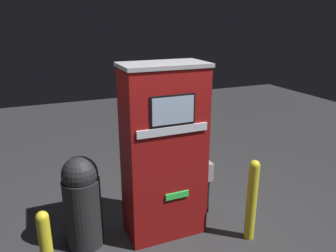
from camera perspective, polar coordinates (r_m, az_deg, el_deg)
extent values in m
plane|color=#2D2D30|center=(3.83, 0.72, -19.39)|extent=(14.00, 14.00, 0.00)
cube|color=maroon|center=(3.73, -0.72, -11.05)|extent=(0.85, 0.47, 1.03)
cube|color=maroon|center=(3.38, -0.78, 3.06)|extent=(0.85, 0.47, 0.86)
cube|color=#99999E|center=(3.29, -0.81, 10.63)|extent=(0.88, 0.50, 0.04)
cube|color=black|center=(3.15, 0.88, 2.75)|extent=(0.47, 0.01, 0.31)
cube|color=#9EB2D1|center=(3.14, 0.93, 2.72)|extent=(0.43, 0.01, 0.27)
cube|color=silver|center=(3.21, 0.89, -0.78)|extent=(0.75, 0.02, 0.08)
cube|color=#33D84C|center=(3.53, 1.61, -11.97)|extent=(0.26, 0.02, 0.07)
cube|color=#99999E|center=(3.75, 6.57, -7.53)|extent=(0.09, 0.21, 0.21)
cylinder|color=black|center=(3.84, 6.93, -12.09)|extent=(0.03, 0.03, 0.41)
cylinder|color=yellow|center=(3.75, 14.33, -12.80)|extent=(0.11, 0.11, 0.89)
sphere|color=yellow|center=(3.55, 14.89, -6.63)|extent=(0.11, 0.11, 0.11)
cylinder|color=#232326|center=(3.70, -14.53, -14.33)|extent=(0.39, 0.39, 0.77)
sphere|color=#232326|center=(3.49, -15.11, -8.09)|extent=(0.37, 0.37, 0.37)
sphere|color=yellow|center=(2.89, -21.09, -14.63)|extent=(0.11, 0.11, 0.11)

